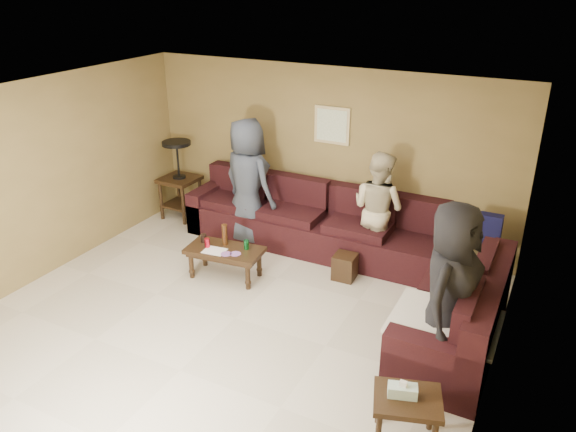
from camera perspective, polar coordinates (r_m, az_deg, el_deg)
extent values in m
plane|color=beige|center=(6.58, -5.41, -10.28)|extent=(5.50, 5.50, 0.00)
cube|color=silver|center=(5.59, -6.38, 11.00)|extent=(5.50, 5.00, 0.10)
cube|color=olive|center=(8.04, 3.80, 6.20)|extent=(5.50, 0.10, 2.50)
cube|color=olive|center=(4.38, -24.14, -12.26)|extent=(5.50, 0.10, 2.50)
cube|color=olive|center=(7.73, -23.34, 3.53)|extent=(0.10, 5.00, 2.50)
cube|color=olive|center=(5.16, 20.98, -5.97)|extent=(0.10, 5.00, 2.50)
cube|color=black|center=(8.03, 2.32, -1.65)|extent=(3.70, 0.90, 0.45)
cube|color=black|center=(8.13, 3.35, 2.11)|extent=(3.70, 0.24, 0.45)
cube|color=black|center=(8.79, -7.94, 1.10)|extent=(0.24, 0.90, 0.63)
cube|color=black|center=(6.24, 16.21, -10.87)|extent=(0.90, 2.00, 0.45)
cube|color=black|center=(5.97, 19.81, -7.95)|extent=(0.24, 2.00, 0.45)
cube|color=black|center=(5.48, 14.32, -14.92)|extent=(0.90, 0.24, 0.63)
cube|color=#111137|center=(7.25, 19.09, -1.38)|extent=(0.45, 0.14, 0.45)
cube|color=beige|center=(5.67, 15.65, -10.29)|extent=(1.00, 0.85, 0.04)
cube|color=black|center=(7.22, -6.45, -3.49)|extent=(1.02, 0.59, 0.05)
cube|color=black|center=(7.25, -6.43, -3.86)|extent=(0.95, 0.51, 0.04)
cylinder|color=black|center=(7.36, -9.79, -4.96)|extent=(0.06, 0.06, 0.35)
cylinder|color=black|center=(7.02, -4.10, -6.13)|extent=(0.06, 0.06, 0.35)
cylinder|color=black|center=(7.63, -8.46, -3.77)|extent=(0.06, 0.06, 0.35)
cylinder|color=black|center=(7.31, -2.94, -4.84)|extent=(0.06, 0.06, 0.35)
cylinder|color=red|center=(7.25, -8.21, -2.73)|extent=(0.07, 0.07, 0.12)
cylinder|color=#167B30|center=(7.15, -4.25, -2.92)|extent=(0.07, 0.07, 0.12)
cylinder|color=#361D0C|center=(7.25, -6.44, -1.90)|extent=(0.07, 0.07, 0.28)
cylinder|color=black|center=(7.39, -8.57, -2.24)|extent=(0.08, 0.08, 0.11)
cube|color=silver|center=(7.17, -7.48, -3.53)|extent=(0.30, 0.25, 0.00)
cylinder|color=#CE487B|center=(7.07, -6.30, -3.85)|extent=(0.14, 0.14, 0.01)
cylinder|color=#CE487B|center=(7.06, -5.37, -3.85)|extent=(0.14, 0.14, 0.01)
cube|color=black|center=(9.01, -10.97, 3.68)|extent=(0.56, 0.56, 0.06)
cube|color=black|center=(9.16, -10.77, 1.22)|extent=(0.50, 0.50, 0.03)
cylinder|color=black|center=(9.11, -12.76, 1.57)|extent=(0.06, 0.06, 0.64)
cylinder|color=black|center=(8.84, -10.59, 1.07)|extent=(0.06, 0.06, 0.64)
cylinder|color=black|center=(9.42, -11.04, 2.47)|extent=(0.06, 0.06, 0.64)
cylinder|color=black|center=(9.16, -8.89, 2.01)|extent=(0.06, 0.06, 0.64)
cylinder|color=black|center=(9.00, -11.00, 3.93)|extent=(0.20, 0.20, 0.03)
cylinder|color=black|center=(8.91, -11.14, 5.64)|extent=(0.03, 0.03, 0.53)
cylinder|color=black|center=(8.83, -11.27, 7.27)|extent=(0.44, 0.44, 0.06)
cube|color=black|center=(4.94, 12.07, -17.80)|extent=(0.67, 0.60, 0.05)
cylinder|color=black|center=(4.95, 9.16, -20.87)|extent=(0.05, 0.05, 0.43)
cylinder|color=black|center=(5.21, 9.23, -18.22)|extent=(0.05, 0.05, 0.43)
cylinder|color=black|center=(5.24, 14.36, -18.44)|extent=(0.05, 0.05, 0.43)
cube|color=white|center=(4.90, 11.56, -17.00)|extent=(0.27, 0.19, 0.10)
cube|color=silver|center=(4.86, 11.63, -16.37)|extent=(0.06, 0.04, 0.05)
cube|color=black|center=(7.28, 5.79, -5.14)|extent=(0.29, 0.29, 0.33)
cube|color=tan|center=(7.86, 4.51, 9.18)|extent=(0.52, 0.03, 0.52)
cube|color=white|center=(7.85, 4.46, 9.16)|extent=(0.44, 0.01, 0.44)
imported|color=#323845|center=(7.99, -4.11, 3.51)|extent=(1.02, 0.82, 1.82)
imported|color=beige|center=(7.48, 9.12, 0.74)|extent=(0.91, 0.80, 1.56)
imported|color=black|center=(5.55, 16.09, -7.32)|extent=(0.69, 0.95, 1.79)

